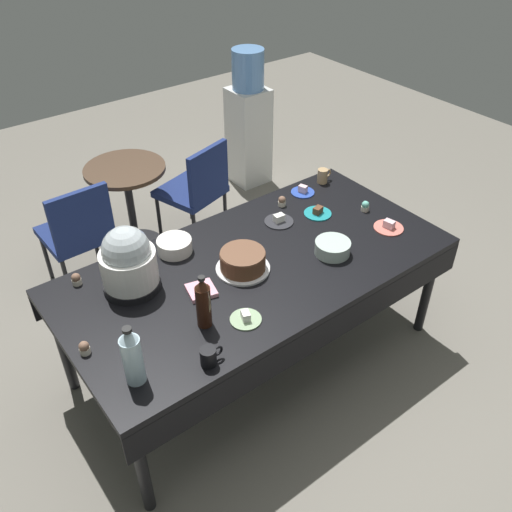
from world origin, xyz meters
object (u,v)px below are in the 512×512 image
(cupcake_vanilla, at_px, (282,201))
(maroon_chair_right, at_px, (197,187))
(potluck_table, at_px, (256,272))
(cupcake_mint, at_px, (76,279))
(cupcake_rose, at_px, (365,206))
(coffee_mug_black, at_px, (209,356))
(round_cafe_table, at_px, (129,193))
(ceramic_snack_bowl, at_px, (175,246))
(coffee_mug_tan, at_px, (323,176))
(dessert_plate_sage, at_px, (246,318))
(frosted_layer_cake, at_px, (242,261))
(dessert_plate_coral, at_px, (389,227))
(dessert_plate_cobalt, at_px, (303,191))
(cupcake_cocoa, at_px, (84,348))
(water_cooler, at_px, (248,122))
(dessert_plate_charcoal, at_px, (279,220))
(glass_salad_bowl, at_px, (333,248))
(soda_bottle_water, at_px, (132,357))
(dessert_plate_teal, at_px, (318,212))
(soda_bottle_cola, at_px, (203,303))
(slow_cooker, at_px, (128,262))
(maroon_chair_left, at_px, (78,230))

(cupcake_vanilla, height_order, maroon_chair_right, maroon_chair_right)
(potluck_table, distance_m, cupcake_mint, 0.97)
(cupcake_rose, xyz_separation_m, coffee_mug_black, (-1.49, -0.47, 0.01))
(maroon_chair_right, height_order, round_cafe_table, maroon_chair_right)
(ceramic_snack_bowl, bearing_deg, coffee_mug_tan, 3.50)
(dessert_plate_sage, height_order, cupcake_rose, cupcake_rose)
(frosted_layer_cake, relative_size, dessert_plate_sage, 1.90)
(potluck_table, height_order, dessert_plate_coral, dessert_plate_coral)
(dessert_plate_coral, distance_m, round_cafe_table, 1.98)
(dessert_plate_sage, xyz_separation_m, coffee_mug_black, (-0.30, -0.12, 0.03))
(cupcake_rose, bearing_deg, coffee_mug_black, -162.67)
(dessert_plate_cobalt, bearing_deg, coffee_mug_tan, 7.28)
(cupcake_cocoa, bearing_deg, dessert_plate_cobalt, 15.18)
(cupcake_mint, distance_m, round_cafe_table, 1.39)
(frosted_layer_cake, xyz_separation_m, dessert_plate_coral, (0.94, -0.22, -0.04))
(dessert_plate_coral, height_order, water_cooler, water_cooler)
(potluck_table, xyz_separation_m, dessert_plate_coral, (0.85, -0.22, 0.07))
(dessert_plate_charcoal, distance_m, round_cafe_table, 1.37)
(potluck_table, bearing_deg, maroon_chair_right, 72.08)
(cupcake_vanilla, bearing_deg, glass_salad_bowl, -99.77)
(glass_salad_bowl, xyz_separation_m, round_cafe_table, (-0.45, 1.71, -0.29))
(soda_bottle_water, relative_size, coffee_mug_black, 2.69)
(ceramic_snack_bowl, distance_m, dessert_plate_coral, 1.29)
(dessert_plate_teal, bearing_deg, dessert_plate_sage, -152.07)
(cupcake_rose, bearing_deg, frosted_layer_cake, -179.55)
(cupcake_mint, distance_m, soda_bottle_cola, 0.77)
(coffee_mug_tan, distance_m, round_cafe_table, 1.48)
(dessert_plate_cobalt, bearing_deg, maroon_chair_right, 108.15)
(slow_cooker, xyz_separation_m, ceramic_snack_bowl, (0.34, 0.14, -0.13))
(maroon_chair_right, bearing_deg, frosted_layer_cake, -111.52)
(dessert_plate_charcoal, bearing_deg, slow_cooker, -179.54)
(dessert_plate_teal, bearing_deg, maroon_chair_right, 99.63)
(dessert_plate_charcoal, bearing_deg, cupcake_mint, 171.04)
(frosted_layer_cake, xyz_separation_m, soda_bottle_water, (-0.83, -0.34, 0.09))
(slow_cooker, bearing_deg, ceramic_snack_bowl, 21.70)
(water_cooler, bearing_deg, ceramic_snack_bowl, -137.71)
(ceramic_snack_bowl, distance_m, maroon_chair_right, 1.22)
(potluck_table, height_order, cupcake_mint, cupcake_mint)
(frosted_layer_cake, distance_m, soda_bottle_cola, 0.47)
(potluck_table, distance_m, glass_salad_bowl, 0.46)
(ceramic_snack_bowl, bearing_deg, coffee_mug_black, -110.61)
(potluck_table, relative_size, maroon_chair_right, 2.59)
(round_cafe_table, distance_m, water_cooler, 1.43)
(frosted_layer_cake, distance_m, dessert_plate_sage, 0.41)
(cupcake_mint, distance_m, cupcake_cocoa, 0.52)
(soda_bottle_cola, bearing_deg, dessert_plate_teal, 19.63)
(potluck_table, xyz_separation_m, slow_cooker, (-0.64, 0.23, 0.23))
(frosted_layer_cake, bearing_deg, maroon_chair_left, 109.46)
(coffee_mug_black, bearing_deg, cupcake_vanilla, 36.83)
(frosted_layer_cake, distance_m, glass_salad_bowl, 0.53)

